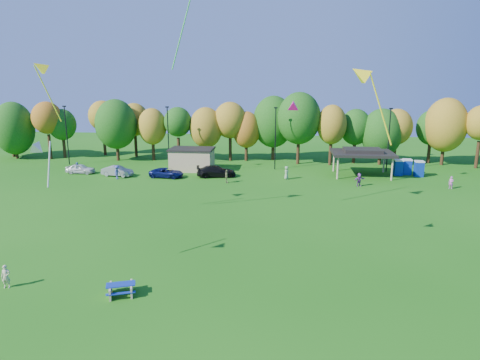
# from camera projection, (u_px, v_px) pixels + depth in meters

# --- Properties ---
(ground) EXTENTS (160.00, 160.00, 0.00)m
(ground) POSITION_uv_depth(u_px,v_px,m) (218.00, 309.00, 24.79)
(ground) COLOR #19600F
(ground) RESTS_ON ground
(tree_line) EXTENTS (93.57, 10.55, 11.15)m
(tree_line) POSITION_uv_depth(u_px,v_px,m) (257.00, 125.00, 67.57)
(tree_line) COLOR black
(tree_line) RESTS_ON ground
(lamp_posts) EXTENTS (64.50, 0.25, 9.09)m
(lamp_posts) POSITION_uv_depth(u_px,v_px,m) (275.00, 136.00, 62.14)
(lamp_posts) COLOR black
(lamp_posts) RESTS_ON ground
(utility_building) EXTENTS (6.30, 4.30, 3.25)m
(utility_building) POSITION_uv_depth(u_px,v_px,m) (192.00, 159.00, 62.25)
(utility_building) COLOR tan
(utility_building) RESTS_ON ground
(pavilion) EXTENTS (8.20, 6.20, 3.77)m
(pavilion) POSITION_uv_depth(u_px,v_px,m) (362.00, 153.00, 58.33)
(pavilion) COLOR tan
(pavilion) RESTS_ON ground
(porta_potties) EXTENTS (3.75, 2.30, 2.18)m
(porta_potties) POSITION_uv_depth(u_px,v_px,m) (408.00, 168.00, 58.99)
(porta_potties) COLOR #0B2D94
(porta_potties) RESTS_ON ground
(picnic_table) EXTENTS (2.11, 1.93, 0.75)m
(picnic_table) POSITION_uv_depth(u_px,v_px,m) (121.00, 289.00, 26.26)
(picnic_table) COLOR tan
(picnic_table) RESTS_ON ground
(kite_flyer) EXTENTS (0.62, 0.48, 1.53)m
(kite_flyer) POSITION_uv_depth(u_px,v_px,m) (6.00, 277.00, 27.12)
(kite_flyer) COLOR #C4B793
(kite_flyer) RESTS_ON ground
(car_a) EXTENTS (3.98, 1.61, 1.36)m
(car_a) POSITION_uv_depth(u_px,v_px,m) (80.00, 169.00, 60.28)
(car_a) COLOR silver
(car_a) RESTS_ON ground
(car_b) EXTENTS (4.42, 2.04, 1.40)m
(car_b) POSITION_uv_depth(u_px,v_px,m) (117.00, 171.00, 58.64)
(car_b) COLOR gray
(car_b) RESTS_ON ground
(car_c) EXTENTS (4.79, 2.55, 1.28)m
(car_c) POSITION_uv_depth(u_px,v_px,m) (167.00, 173.00, 57.81)
(car_c) COLOR #0D1552
(car_c) RESTS_ON ground
(car_d) EXTENTS (5.63, 3.17, 1.54)m
(car_d) POSITION_uv_depth(u_px,v_px,m) (216.00, 171.00, 58.16)
(car_d) COLOR black
(car_d) RESTS_ON ground
(far_person_0) EXTENTS (0.63, 0.91, 1.79)m
(far_person_0) POSITION_uv_depth(u_px,v_px,m) (286.00, 173.00, 56.67)
(far_person_0) COLOR #7AA26F
(far_person_0) RESTS_ON ground
(far_person_1) EXTENTS (0.61, 1.08, 1.73)m
(far_person_1) POSITION_uv_depth(u_px,v_px,m) (227.00, 176.00, 54.71)
(far_person_1) COLOR olive
(far_person_1) RESTS_ON ground
(far_person_2) EXTENTS (0.79, 0.62, 1.63)m
(far_person_2) POSITION_uv_depth(u_px,v_px,m) (78.00, 168.00, 60.05)
(far_person_2) COLOR #5177B4
(far_person_2) RESTS_ON ground
(far_person_3) EXTENTS (1.61, 1.22, 1.69)m
(far_person_3) POSITION_uv_depth(u_px,v_px,m) (359.00, 180.00, 53.01)
(far_person_3) COLOR #80398B
(far_person_3) RESTS_ON ground
(far_person_4) EXTENTS (0.78, 1.25, 1.85)m
(far_person_4) POSITION_uv_depth(u_px,v_px,m) (117.00, 172.00, 56.86)
(far_person_4) COLOR #474E9D
(far_person_4) RESTS_ON ground
(far_person_5) EXTENTS (0.66, 0.64, 1.53)m
(far_person_5) POSITION_uv_depth(u_px,v_px,m) (451.00, 183.00, 51.80)
(far_person_5) COLOR #CA5FBB
(far_person_5) RESTS_ON ground
(kite_1) EXTENTS (0.90, 1.15, 1.14)m
(kite_1) POSITION_uv_depth(u_px,v_px,m) (293.00, 104.00, 28.95)
(kite_1) COLOR #FF0E8A
(kite_4) EXTENTS (2.84, 2.64, 5.44)m
(kite_4) POSITION_uv_depth(u_px,v_px,m) (40.00, 68.00, 36.74)
(kite_4) COLOR yellow
(kite_9) EXTENTS (3.26, 1.32, 5.46)m
(kite_9) POSITION_uv_depth(u_px,v_px,m) (360.00, 75.00, 27.63)
(kite_9) COLOR yellow
(kite_13) EXTENTS (1.04, 2.09, 3.38)m
(kite_13) POSITION_uv_depth(u_px,v_px,m) (38.00, 146.00, 26.32)
(kite_13) COLOR beige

